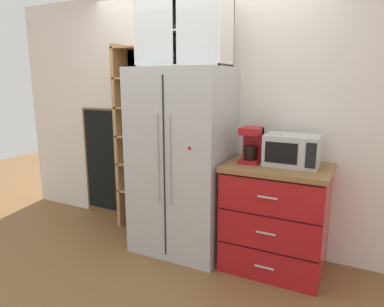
# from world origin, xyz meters

# --- Properties ---
(ground_plane) EXTENTS (10.58, 10.58, 0.00)m
(ground_plane) POSITION_xyz_m (0.00, 0.00, 0.00)
(ground_plane) COLOR brown
(wall_back_cream) EXTENTS (4.89, 0.10, 2.55)m
(wall_back_cream) POSITION_xyz_m (0.00, 0.40, 1.27)
(wall_back_cream) COLOR silver
(wall_back_cream) RESTS_ON ground
(refrigerator) EXTENTS (0.89, 0.70, 1.76)m
(refrigerator) POSITION_xyz_m (0.00, 0.01, 0.88)
(refrigerator) COLOR #B7BABF
(refrigerator) RESTS_ON ground
(pantry_shelf_column) EXTENTS (0.46, 0.29, 2.01)m
(pantry_shelf_column) POSITION_xyz_m (-0.70, 0.28, 1.03)
(pantry_shelf_column) COLOR brown
(pantry_shelf_column) RESTS_ON ground
(counter_cabinet) EXTENTS (0.87, 0.65, 0.94)m
(counter_cabinet) POSITION_xyz_m (0.90, 0.04, 0.47)
(counter_cabinet) COLOR #A8161C
(counter_cabinet) RESTS_ON ground
(microwave) EXTENTS (0.44, 0.33, 0.26)m
(microwave) POSITION_xyz_m (1.01, 0.09, 1.07)
(microwave) COLOR #B7BABF
(microwave) RESTS_ON counter_cabinet
(coffee_maker) EXTENTS (0.17, 0.20, 0.31)m
(coffee_maker) POSITION_xyz_m (0.66, 0.05, 1.09)
(coffee_maker) COLOR #A8161C
(coffee_maker) RESTS_ON counter_cabinet
(mug_red) EXTENTS (0.11, 0.08, 0.08)m
(mug_red) POSITION_xyz_m (0.91, 0.09, 0.98)
(mug_red) COLOR red
(mug_red) RESTS_ON counter_cabinet
(mug_cream) EXTENTS (0.12, 0.08, 0.08)m
(mug_cream) POSITION_xyz_m (0.91, -0.01, 0.98)
(mug_cream) COLOR silver
(mug_cream) RESTS_ON counter_cabinet
(bottle_green) EXTENTS (0.07, 0.07, 0.26)m
(bottle_green) POSITION_xyz_m (0.90, 0.06, 1.05)
(bottle_green) COLOR #285B33
(bottle_green) RESTS_ON counter_cabinet
(bottle_clear) EXTENTS (0.07, 0.07, 0.25)m
(bottle_clear) POSITION_xyz_m (0.90, 0.11, 1.05)
(bottle_clear) COLOR silver
(bottle_clear) RESTS_ON counter_cabinet
(upper_cabinet) EXTENTS (0.85, 0.32, 0.61)m
(upper_cabinet) POSITION_xyz_m (0.00, 0.06, 2.06)
(upper_cabinet) COLOR silver
(upper_cabinet) RESTS_ON refrigerator
(chalkboard_menu) EXTENTS (0.60, 0.04, 1.32)m
(chalkboard_menu) POSITION_xyz_m (-1.25, 0.33, 0.66)
(chalkboard_menu) COLOR brown
(chalkboard_menu) RESTS_ON ground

